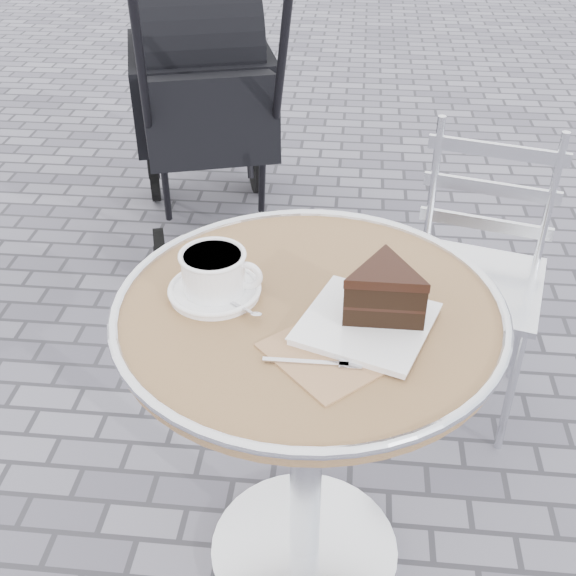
# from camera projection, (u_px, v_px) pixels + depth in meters

# --- Properties ---
(ground) EXTENTS (80.00, 80.00, 0.00)m
(ground) POSITION_uv_depth(u_px,v_px,m) (304.00, 553.00, 1.72)
(ground) COLOR slate
(ground) RESTS_ON ground
(cafe_table) EXTENTS (0.72, 0.72, 0.74)m
(cafe_table) POSITION_uv_depth(u_px,v_px,m) (308.00, 375.00, 1.40)
(cafe_table) COLOR silver
(cafe_table) RESTS_ON ground
(cappuccino_set) EXTENTS (0.18, 0.17, 0.09)m
(cappuccino_set) POSITION_uv_depth(u_px,v_px,m) (215.00, 277.00, 1.31)
(cappuccino_set) COLOR white
(cappuccino_set) RESTS_ON cafe_table
(cake_plate_set) EXTENTS (0.33, 0.33, 0.11)m
(cake_plate_set) POSITION_uv_depth(u_px,v_px,m) (379.00, 300.00, 1.23)
(cake_plate_set) COLOR #9F7357
(cake_plate_set) RESTS_ON cafe_table
(bistro_chair) EXTENTS (0.44, 0.44, 0.80)m
(bistro_chair) POSITION_uv_depth(u_px,v_px,m) (481.00, 241.00, 1.94)
(bistro_chair) COLOR silver
(bistro_chair) RESTS_ON ground
(baby_stroller) EXTENTS (0.75, 1.15, 1.10)m
(baby_stroller) POSITION_uv_depth(u_px,v_px,m) (205.00, 107.00, 2.77)
(baby_stroller) COLOR black
(baby_stroller) RESTS_ON ground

